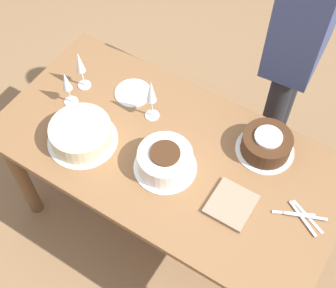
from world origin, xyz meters
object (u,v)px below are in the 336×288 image
at_px(wine_glass_far, 151,93).
at_px(cake_back_decorated, 81,134).
at_px(person_cutting, 307,19).
at_px(wine_glass_extra, 80,65).
at_px(wine_glass_near, 67,84).
at_px(cake_front_chocolate, 266,144).
at_px(cake_center_white, 165,161).

bearing_deg(wine_glass_far, cake_back_decorated, 56.36).
bearing_deg(person_cutting, wine_glass_extra, -57.44).
bearing_deg(wine_glass_near, cake_front_chocolate, -165.24).
xyz_separation_m(wine_glass_near, person_cutting, (-0.79, -0.71, 0.21)).
relative_size(cake_front_chocolate, wine_glass_far, 1.08).
bearing_deg(wine_glass_extra, person_cutting, -143.35).
bearing_deg(cake_front_chocolate, wine_glass_near, 14.76).
distance_m(wine_glass_extra, person_cutting, 1.01).
relative_size(wine_glass_near, wine_glass_extra, 0.89).
height_order(cake_front_chocolate, wine_glass_extra, wine_glass_extra).
xyz_separation_m(cake_front_chocolate, person_cutting, (0.09, -0.48, 0.29)).
bearing_deg(cake_front_chocolate, wine_glass_far, 11.03).
height_order(wine_glass_near, wine_glass_extra, wine_glass_extra).
bearing_deg(cake_back_decorated, wine_glass_far, -123.64).
height_order(cake_back_decorated, wine_glass_extra, wine_glass_extra).
relative_size(wine_glass_near, wine_glass_far, 0.81).
relative_size(cake_back_decorated, wine_glass_extra, 1.44).
bearing_deg(cake_back_decorated, wine_glass_near, -38.74).
relative_size(cake_back_decorated, wine_glass_far, 1.31).
distance_m(cake_center_white, wine_glass_far, 0.30).
relative_size(cake_center_white, wine_glass_near, 1.40).
bearing_deg(cake_back_decorated, wine_glass_extra, -53.47).
xyz_separation_m(wine_glass_extra, person_cutting, (-0.80, -0.59, 0.19)).
bearing_deg(wine_glass_near, cake_center_white, 172.90).
bearing_deg(wine_glass_near, cake_back_decorated, 141.26).
height_order(cake_center_white, wine_glass_far, wine_glass_far).
relative_size(cake_back_decorated, wine_glass_near, 1.61).
xyz_separation_m(cake_front_chocolate, wine_glass_extra, (0.89, 0.12, 0.09)).
bearing_deg(wine_glass_extra, cake_back_decorated, 126.53).
height_order(cake_center_white, cake_back_decorated, cake_center_white).
distance_m(cake_back_decorated, wine_glass_extra, 0.33).
xyz_separation_m(cake_back_decorated, person_cutting, (-0.61, -0.85, 0.29)).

